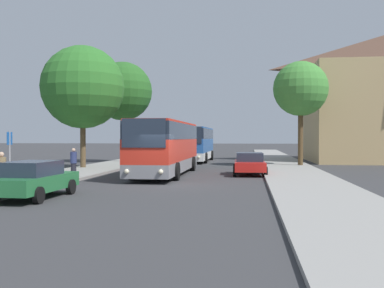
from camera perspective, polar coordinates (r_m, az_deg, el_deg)
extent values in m
plane|color=#38383A|center=(22.44, -3.35, -5.19)|extent=(300.00, 300.00, 0.00)
cube|color=gray|center=(24.69, -19.58, -4.51)|extent=(4.00, 120.00, 0.15)
cube|color=gray|center=(22.24, 14.75, -5.07)|extent=(4.00, 120.00, 0.15)
cube|color=gray|center=(28.26, -3.31, -2.67)|extent=(2.50, 11.94, 0.70)
cube|color=red|center=(28.22, -3.31, -0.67)|extent=(2.50, 11.94, 1.27)
cube|color=#232D3D|center=(28.21, -3.31, 1.59)|extent=(2.53, 11.70, 0.95)
cube|color=red|center=(28.22, -3.31, 2.67)|extent=(2.45, 11.70, 0.12)
cube|color=#232D3D|center=(22.34, -6.17, 1.39)|extent=(2.23, 0.07, 1.45)
sphere|color=#F4EAC1|center=(22.60, -8.31, -3.47)|extent=(0.24, 0.24, 0.24)
sphere|color=#F4EAC1|center=(22.20, -3.99, -3.54)|extent=(0.24, 0.24, 0.24)
cylinder|color=black|center=(25.06, -7.62, -3.41)|extent=(0.30, 1.00, 1.00)
cylinder|color=black|center=(24.53, -2.02, -3.50)|extent=(0.30, 1.00, 1.00)
cylinder|color=black|center=(32.01, -4.30, -2.48)|extent=(0.30, 1.00, 1.00)
cylinder|color=black|center=(31.61, 0.10, -2.52)|extent=(0.30, 1.00, 1.00)
cube|color=silver|center=(43.87, 0.55, -1.42)|extent=(2.50, 10.65, 0.70)
cube|color=#285BA8|center=(43.84, 0.55, -0.14)|extent=(2.50, 10.65, 1.25)
cube|color=#232D3D|center=(43.84, 0.55, 1.30)|extent=(2.52, 10.44, 0.95)
cube|color=#285BA8|center=(43.85, 0.55, 2.00)|extent=(2.45, 10.44, 0.12)
cube|color=#232D3D|center=(38.53, -0.41, 1.14)|extent=(2.21, 0.07, 1.45)
sphere|color=#F4EAC1|center=(38.67, -1.68, -1.67)|extent=(0.24, 0.24, 0.24)
sphere|color=#F4EAC1|center=(38.44, 0.86, -1.69)|extent=(0.24, 0.24, 0.24)
cylinder|color=black|center=(40.89, -1.70, -1.76)|extent=(0.30, 1.00, 1.00)
cylinder|color=black|center=(40.57, 1.73, -1.78)|extent=(0.30, 1.00, 1.00)
cylinder|color=black|center=(47.20, -0.47, -1.41)|extent=(0.30, 1.00, 1.00)
cylinder|color=black|center=(46.92, 2.50, -1.42)|extent=(0.30, 1.00, 1.00)
cube|color=#236B38|center=(18.45, -19.47, -4.65)|extent=(1.95, 4.48, 0.59)
cube|color=#232D3D|center=(18.25, -19.74, -2.93)|extent=(1.68, 2.35, 0.54)
cylinder|color=black|center=(20.12, -19.94, -5.04)|extent=(0.22, 0.62, 0.62)
cylinder|color=black|center=(19.31, -15.12, -5.27)|extent=(0.22, 0.62, 0.62)
cylinder|color=black|center=(16.85, -18.90, -6.18)|extent=(0.22, 0.62, 0.62)
cube|color=red|center=(28.33, 7.32, -2.75)|extent=(1.96, 4.20, 0.55)
cube|color=#232D3D|center=(28.46, 7.31, -1.63)|extent=(1.68, 2.21, 0.54)
cylinder|color=black|center=(27.11, 9.36, -3.50)|extent=(0.22, 0.63, 0.62)
cylinder|color=black|center=(27.05, 5.45, -3.50)|extent=(0.22, 0.63, 0.62)
cylinder|color=black|center=(29.67, 9.03, -3.12)|extent=(0.22, 0.63, 0.62)
cylinder|color=black|center=(29.62, 5.46, -3.12)|extent=(0.22, 0.63, 0.62)
cylinder|color=gray|center=(22.48, -22.15, -1.65)|extent=(0.08, 0.08, 2.51)
cube|color=#1E56A3|center=(22.46, -22.16, 0.66)|extent=(0.03, 0.45, 0.60)
cylinder|color=#23232D|center=(25.91, -14.81, -3.22)|extent=(0.30, 0.30, 0.76)
cylinder|color=navy|center=(25.87, -14.81, -1.68)|extent=(0.36, 0.36, 0.64)
sphere|color=tan|center=(25.85, -14.81, -0.75)|extent=(0.21, 0.21, 0.21)
cylinder|color=#23232D|center=(19.56, -23.03, -4.56)|extent=(0.30, 0.30, 0.77)
cylinder|color=olive|center=(19.51, -23.04, -2.49)|extent=(0.36, 0.36, 0.64)
sphere|color=tan|center=(19.49, -23.05, -1.24)|extent=(0.21, 0.21, 0.21)
cylinder|color=brown|center=(34.10, -13.68, 0.16)|extent=(0.40, 0.40, 3.62)
sphere|color=#2D7028|center=(34.30, -13.70, 7.02)|extent=(6.11, 6.11, 6.11)
cylinder|color=#513D23|center=(42.21, -8.77, 0.87)|extent=(0.40, 0.40, 4.46)
sphere|color=#286023|center=(42.43, -8.78, 6.64)|extent=(5.44, 5.44, 5.44)
cylinder|color=#513D23|center=(36.78, 13.61, 0.86)|extent=(0.40, 0.40, 4.46)
sphere|color=#428938|center=(36.98, 13.63, 6.85)|extent=(4.36, 4.36, 4.36)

